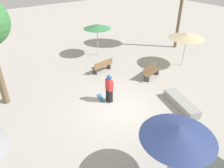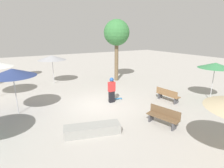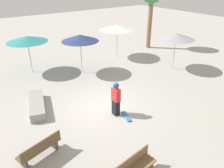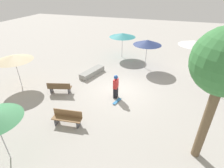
{
  "view_description": "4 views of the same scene",
  "coord_description": "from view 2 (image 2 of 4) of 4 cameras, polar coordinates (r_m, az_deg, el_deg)",
  "views": [
    {
      "loc": [
        -5.73,
        -7.44,
        7.05
      ],
      "look_at": [
        0.5,
        1.33,
        0.72
      ],
      "focal_mm": 35.0,
      "sensor_mm": 36.0,
      "label": 1
    },
    {
      "loc": [
        9.29,
        -4.49,
        4.3
      ],
      "look_at": [
        0.31,
        0.71,
        1.34
      ],
      "focal_mm": 28.0,
      "sensor_mm": 36.0,
      "label": 2
    },
    {
      "loc": [
        5.18,
        7.81,
        5.93
      ],
      "look_at": [
        -0.11,
        0.42,
        1.39
      ],
      "focal_mm": 35.0,
      "sensor_mm": 36.0,
      "label": 3
    },
    {
      "loc": [
        -2.8,
        10.26,
        6.64
      ],
      "look_at": [
        0.25,
        0.87,
        0.98
      ],
      "focal_mm": 28.0,
      "sensor_mm": 36.0,
      "label": 4
    }
  ],
  "objects": [
    {
      "name": "skateboard",
      "position": [
        11.98,
        1.35,
        -4.83
      ],
      "size": [
        0.43,
        0.82,
        0.07
      ],
      "rotation": [
        0.0,
        0.0,
        1.27
      ],
      "color": "teal",
      "rests_on": "ground_plane"
    },
    {
      "name": "ground_plane",
      "position": [
        11.18,
        -3.98,
        -6.74
      ],
      "size": [
        60.0,
        60.0,
        0.0
      ],
      "primitive_type": "plane",
      "color": "#ADA8A0"
    },
    {
      "name": "shade_umbrella_green",
      "position": [
        13.1,
        30.68,
        5.23
      ],
      "size": [
        2.12,
        2.12,
        2.55
      ],
      "color": "#B7B7BC",
      "rests_on": "ground_plane"
    },
    {
      "name": "bench_far",
      "position": [
        12.15,
        17.67,
        -3.46
      ],
      "size": [
        1.64,
        0.63,
        0.85
      ],
      "rotation": [
        0.0,
        0.0,
        0.12
      ],
      "color": "#47474C",
      "rests_on": "ground_plane"
    },
    {
      "name": "skater_main",
      "position": [
        11.26,
        -0.12,
        -1.68
      ],
      "size": [
        0.27,
        0.45,
        1.66
      ],
      "rotation": [
        0.0,
        0.0,
        1.54
      ],
      "color": "black",
      "rests_on": "ground_plane"
    },
    {
      "name": "palm_tree_far_back",
      "position": [
        16.45,
        1.52,
        16.12
      ],
      "size": [
        2.33,
        2.33,
        5.62
      ],
      "color": "brown",
      "rests_on": "ground_plane"
    },
    {
      "name": "shade_umbrella_navy",
      "position": [
        10.63,
        -29.77,
        3.29
      ],
      "size": [
        2.41,
        2.41,
        2.57
      ],
      "color": "#B7B7BC",
      "rests_on": "ground_plane"
    },
    {
      "name": "bench_near",
      "position": [
        9.02,
        16.35,
        -10.21
      ],
      "size": [
        1.66,
        0.85,
        0.85
      ],
      "rotation": [
        0.0,
        0.0,
        3.41
      ],
      "color": "#47474C",
      "rests_on": "ground_plane"
    },
    {
      "name": "shade_umbrella_grey",
      "position": [
        16.36,
        -19.02,
        8.11
      ],
      "size": [
        2.45,
        2.45,
        2.53
      ],
      "color": "#B7B7BC",
      "rests_on": "ground_plane"
    },
    {
      "name": "concrete_ledge",
      "position": [
        8.09,
        -6.43,
        -14.53
      ],
      "size": [
        1.35,
        2.58,
        0.43
      ],
      "rotation": [
        0.0,
        0.0,
        1.29
      ],
      "color": "gray",
      "rests_on": "ground_plane"
    }
  ]
}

